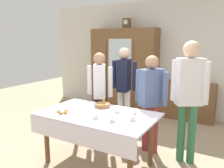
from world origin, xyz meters
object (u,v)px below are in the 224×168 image
at_px(mantel_clock, 127,23).
at_px(spoon_center, 87,111).
at_px(dining_table, 96,121).
at_px(book_stack, 188,80).
at_px(tea_cup_back_edge, 117,111).
at_px(bookshelf_low, 187,101).
at_px(bread_basket, 102,105).
at_px(person_by_cabinet, 124,81).
at_px(pastry_plate, 63,113).
at_px(person_near_right_end, 189,90).
at_px(wall_cabinet, 124,70).
at_px(person_beside_shelf, 100,88).
at_px(tea_cup_mid_left, 133,113).
at_px(spoon_far_left, 122,109).
at_px(tea_cup_near_left, 96,116).
at_px(person_behind_table_right, 151,95).
at_px(tea_cup_mid_right, 112,120).
at_px(tea_cup_near_right, 132,118).

relative_size(mantel_clock, spoon_center, 2.02).
height_order(dining_table, book_stack, book_stack).
height_order(tea_cup_back_edge, spoon_center, tea_cup_back_edge).
height_order(bookshelf_low, bread_basket, bread_basket).
bearing_deg(person_by_cabinet, bread_basket, -81.40).
relative_size(bookshelf_low, person_by_cabinet, 0.72).
xyz_separation_m(pastry_plate, person_near_right_end, (1.49, 0.95, 0.31)).
bearing_deg(wall_cabinet, mantel_clock, -0.58).
xyz_separation_m(person_beside_shelf, person_by_cabinet, (0.21, 0.53, 0.05)).
xyz_separation_m(tea_cup_mid_left, spoon_far_left, (-0.25, 0.14, -0.02)).
bearing_deg(tea_cup_mid_left, spoon_center, -163.77).
distance_m(tea_cup_near_left, person_by_cabinet, 1.56).
height_order(mantel_clock, person_by_cabinet, mantel_clock).
xyz_separation_m(book_stack, spoon_center, (-0.87, -2.60, -0.14)).
bearing_deg(person_behind_table_right, dining_table, -123.57).
bearing_deg(bookshelf_low, person_by_cabinet, -125.98).
relative_size(spoon_center, person_near_right_end, 0.07).
height_order(spoon_far_left, person_behind_table_right, person_behind_table_right).
distance_m(spoon_far_left, spoon_center, 0.51).
bearing_deg(pastry_plate, tea_cup_mid_left, 27.94).
xyz_separation_m(wall_cabinet, tea_cup_mid_right, (1.24, -2.75, -0.23)).
xyz_separation_m(mantel_clock, book_stack, (1.52, 0.05, -1.27)).
bearing_deg(book_stack, pastry_plate, -110.85).
distance_m(tea_cup_mid_left, person_behind_table_right, 0.56).
xyz_separation_m(tea_cup_mid_right, person_by_cabinet, (-0.60, 1.50, 0.20)).
relative_size(wall_cabinet, spoon_center, 17.26).
relative_size(tea_cup_mid_right, person_by_cabinet, 0.08).
relative_size(spoon_far_left, person_near_right_end, 0.07).
bearing_deg(mantel_clock, spoon_far_left, -64.89).
xyz_separation_m(bread_basket, spoon_far_left, (0.31, 0.05, -0.03)).
bearing_deg(wall_cabinet, spoon_center, -74.44).
bearing_deg(wall_cabinet, tea_cup_mid_right, -65.67).
bearing_deg(person_by_cabinet, mantel_clock, 114.91).
distance_m(tea_cup_near_left, bread_basket, 0.52).
bearing_deg(person_behind_table_right, tea_cup_back_edge, -116.80).
bearing_deg(person_by_cabinet, dining_table, -79.14).
relative_size(tea_cup_near_left, bread_basket, 0.54).
distance_m(wall_cabinet, book_stack, 1.59).
xyz_separation_m(dining_table, bread_basket, (-0.10, 0.32, 0.14)).
height_order(tea_cup_near_right, pastry_plate, tea_cup_near_right).
bearing_deg(spoon_center, bread_basket, 72.39).
height_order(tea_cup_mid_left, person_near_right_end, person_near_right_end).
height_order(book_stack, tea_cup_near_right, book_stack).
relative_size(bookshelf_low, person_near_right_end, 0.66).
distance_m(bookshelf_low, tea_cup_back_edge, 2.52).
bearing_deg(wall_cabinet, bookshelf_low, 1.83).
bearing_deg(dining_table, bread_basket, 107.80).
distance_m(book_stack, person_beside_shelf, 2.16).
bearing_deg(mantel_clock, tea_cup_near_left, -71.25).
xyz_separation_m(pastry_plate, person_by_cabinet, (0.15, 1.57, 0.21)).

